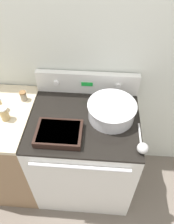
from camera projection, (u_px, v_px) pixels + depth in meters
name	position (u px, v px, depth m)	size (l,w,h in m)	color
ground_plane	(82.00, 212.00, 2.04)	(12.00, 12.00, 0.00)	#6B6056
kitchen_wall	(88.00, 54.00, 1.63)	(8.00, 0.05, 2.50)	silver
stove_range	(85.00, 154.00, 1.94)	(0.82, 0.70, 0.94)	silver
control_panel	(87.00, 83.00, 1.75)	(0.82, 0.07, 0.19)	silver
side_counter	(9.00, 149.00, 1.97)	(0.56, 0.67, 0.95)	#896B4C
mixing_bowl	(112.00, 110.00, 1.57)	(0.35, 0.35, 0.13)	silver
casserole_dish	(59.00, 133.00, 1.47)	(0.31, 0.23, 0.05)	black
ladle	(142.00, 147.00, 1.39)	(0.07, 0.27, 0.07)	#B7B7B7
spice_jar_brown_cap	(23.00, 96.00, 1.70)	(0.05, 0.05, 0.08)	gray
spice_jar_white_cap	(4.00, 113.00, 1.55)	(0.06, 0.06, 0.11)	tan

